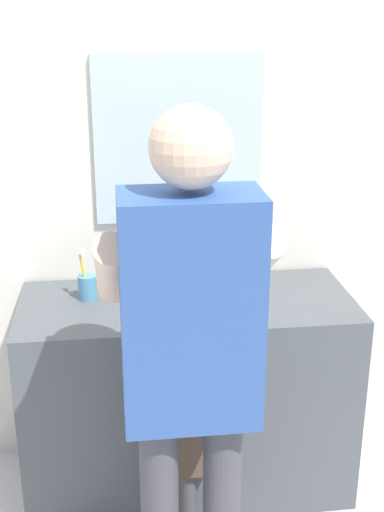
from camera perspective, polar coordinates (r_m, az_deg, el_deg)
back_wall at (r=2.74m, az=-1.23°, el=9.26°), size 4.40×0.10×2.70m
vanity_cabinet at (r=2.79m, az=-0.39°, el=-11.43°), size 1.27×0.54×0.81m
sink_basin at (r=2.56m, az=-0.36°, el=-2.80°), size 0.32×0.32×0.11m
faucet at (r=2.73m, az=-0.86°, el=-0.71°), size 0.18×0.14×0.18m
toothbrush_cup at (r=2.63m, az=-8.73°, el=-2.52°), size 0.07×0.07×0.21m
child_toddler at (r=2.42m, az=0.77°, el=-15.08°), size 0.24×0.24×0.79m
adult_parent at (r=1.92m, az=-0.16°, el=-7.17°), size 0.51×0.54×1.65m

